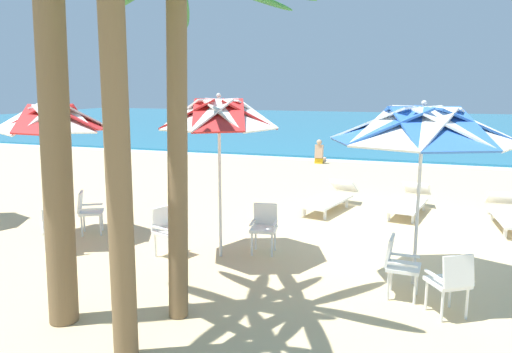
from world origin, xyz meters
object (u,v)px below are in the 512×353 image
object	(u,v)px
beach_umbrella_0	(423,126)
beach_umbrella_2	(52,120)
sun_lounger_0	(510,214)
sun_lounger_2	(330,198)
palm_tree_4	(49,24)
palm_tree_0	(114,97)
plastic_chair_1	(451,280)
beachgoer_seated	(320,155)
beach_umbrella_1	(219,116)
plastic_chair_3	(167,228)
palm_tree_2	(175,76)
plastic_chair_4	(56,227)
plastic_chair_0	(399,263)
plastic_chair_5	(88,210)
sun_lounger_1	(409,201)
plastic_chair_2	(264,225)

from	to	relation	value
beach_umbrella_0	beach_umbrella_2	world-z (taller)	beach_umbrella_0
sun_lounger_0	sun_lounger_2	world-z (taller)	same
palm_tree_4	palm_tree_0	bearing A→B (deg)	-24.53
plastic_chair_1	palm_tree_4	size ratio (longest dim) A/B	0.14
sun_lounger_0	beachgoer_seated	distance (m)	9.22
palm_tree_0	beach_umbrella_1	bearing A→B (deg)	94.99
plastic_chair_1	beach_umbrella_1	size ratio (longest dim) A/B	0.31
plastic_chair_3	palm_tree_0	xyz separation A→B (m)	(1.19, -3.03, 2.31)
sun_lounger_0	palm_tree_2	xyz separation A→B (m)	(-4.66, -5.77, 2.75)
plastic_chair_4	palm_tree_2	xyz separation A→B (m)	(3.10, -1.28, 2.53)
palm_tree_4	plastic_chair_0	bearing A→B (deg)	27.06
plastic_chair_3	plastic_chair_4	bearing A→B (deg)	-162.18
beach_umbrella_1	palm_tree_2	bearing A→B (deg)	-80.46
plastic_chair_1	palm_tree_0	distance (m)	4.61
beach_umbrella_1	palm_tree_2	xyz separation A→B (m)	(0.36, -2.14, 0.60)
plastic_chair_5	sun_lounger_2	world-z (taller)	plastic_chair_5
sun_lounger_1	beachgoer_seated	bearing A→B (deg)	117.15
beach_umbrella_0	palm_tree_2	world-z (taller)	palm_tree_2
plastic_chair_5	palm_tree_2	world-z (taller)	palm_tree_2
plastic_chair_1	sun_lounger_1	world-z (taller)	plastic_chair_1
sun_lounger_1	palm_tree_0	bearing A→B (deg)	-110.00
palm_tree_0	sun_lounger_2	bearing A→B (deg)	82.81
beach_umbrella_2	plastic_chair_4	distance (m)	2.06
plastic_chair_4	beachgoer_seated	xyz separation A→B (m)	(2.21, 11.85, -0.20)
beach_umbrella_1	plastic_chair_3	bearing A→B (deg)	-163.74
sun_lounger_2	beachgoer_seated	world-z (taller)	beachgoer_seated
beach_umbrella_1	plastic_chair_5	xyz separation A→B (m)	(-3.02, 0.37, -1.94)
plastic_chair_5	palm_tree_2	bearing A→B (deg)	-36.55
beach_umbrella_1	plastic_chair_2	distance (m)	2.09
palm_tree_2	beachgoer_seated	world-z (taller)	palm_tree_2
plastic_chair_0	sun_lounger_0	bearing A→B (deg)	65.03
plastic_chair_4	palm_tree_4	world-z (taller)	palm_tree_4
beach_umbrella_0	sun_lounger_2	distance (m)	4.98
beach_umbrella_0	palm_tree_4	world-z (taller)	palm_tree_4
beach_umbrella_0	plastic_chair_3	xyz separation A→B (m)	(-4.10, -0.08, -1.86)
beach_umbrella_2	plastic_chair_4	world-z (taller)	beach_umbrella_2
sun_lounger_0	palm_tree_2	bearing A→B (deg)	-128.92
plastic_chair_1	plastic_chair_4	size ratio (longest dim) A/B	1.00
beach_umbrella_0	plastic_chair_0	world-z (taller)	beach_umbrella_0
plastic_chair_1	palm_tree_2	world-z (taller)	palm_tree_2
plastic_chair_0	plastic_chair_2	xyz separation A→B (m)	(-2.35, 1.19, 0.00)
sun_lounger_1	sun_lounger_2	world-z (taller)	same
beach_umbrella_0	palm_tree_0	world-z (taller)	palm_tree_0
plastic_chair_0	plastic_chair_4	xyz separation A→B (m)	(-5.74, -0.14, 0.00)
palm_tree_2	beachgoer_seated	xyz separation A→B (m)	(-0.89, 13.14, -2.74)
plastic_chair_4	beach_umbrella_0	bearing A→B (deg)	6.43
sun_lounger_2	sun_lounger_1	bearing A→B (deg)	8.47
plastic_chair_1	sun_lounger_1	distance (m)	5.33
beach_umbrella_1	plastic_chair_4	distance (m)	3.47
sun_lounger_0	palm_tree_0	world-z (taller)	palm_tree_0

